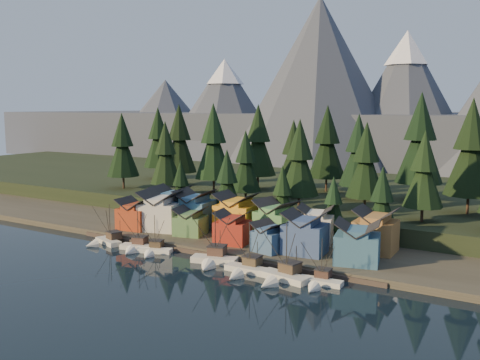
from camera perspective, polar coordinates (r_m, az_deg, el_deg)
The scene contains 45 objects.
ground at distance 111.04m, azimuth -7.41°, elevation -10.00°, with size 500.00×500.00×0.00m, color black.
shore_strip at distance 143.01m, azimuth 2.70°, elevation -5.56°, with size 400.00×50.00×1.50m, color #373328.
hillside at distance 187.15m, azimuth 10.07°, elevation -1.77°, with size 420.00×100.00×6.00m, color black.
dock at distance 123.61m, azimuth -2.58°, elevation -7.84°, with size 80.00×4.00×1.00m, color #4E4138.
mountain_ridge at distance 304.19m, azimuth 17.98°, elevation 6.00°, with size 560.00×190.00×90.00m.
boat_0 at distance 136.99m, azimuth -14.24°, elevation -5.78°, with size 9.14×9.70×11.03m.
boat_1 at distance 129.97m, azimuth -11.10°, elevation -6.42°, with size 8.81×9.38×10.89m.
boat_2 at distance 126.49m, azimuth -9.29°, elevation -6.93°, with size 8.85×9.26×9.82m.
boat_3 at distance 116.79m, azimuth -2.93°, elevation -7.75°, with size 10.88×11.49×12.81m.
boat_4 at distance 110.36m, azimuth 0.54°, elevation -8.87°, with size 10.11×11.00×11.48m.
boat_5 at distance 105.73m, azimuth 4.38°, elevation -9.50°, with size 10.84×11.47×12.52m.
boat_6 at distance 104.41m, azimuth 8.40°, elevation -10.12°, with size 8.96×9.68×9.91m.
house_front_0 at distance 145.23m, azimuth -11.11°, elevation -3.46°, with size 8.94×8.55×8.16m.
house_front_1 at distance 142.87m, azimuth -8.44°, elevation -3.11°, with size 12.12×11.83×10.39m.
house_front_2 at distance 136.42m, azimuth -5.31°, elevation -4.33°, with size 8.56×8.60×7.04m.
house_front_3 at distance 127.37m, azimuth -0.81°, elevation -5.00°, with size 8.77×8.48×7.75m.
house_front_4 at distance 121.12m, azimuth 3.20°, elevation -5.96°, with size 7.83×8.23×6.69m.
house_front_5 at distance 119.62m, azimuth 6.95°, elevation -5.48°, with size 9.71×8.98×9.41m.
house_front_6 at distance 114.12m, azimuth 12.40°, elevation -6.39°, with size 10.65×10.28×8.94m.
house_back_0 at distance 150.80m, azimuth -7.39°, elevation -2.53°, with size 10.83×10.52×10.29m.
house_back_1 at distance 144.01m, azimuth -4.88°, elevation -3.00°, with size 10.20×10.30×10.21m.
house_back_2 at distance 138.00m, azimuth -0.38°, elevation -3.42°, with size 10.36×9.62×10.36m.
house_back_3 at distance 132.93m, azimuth 3.87°, elevation -4.07°, with size 10.69×9.87×9.49m.
house_back_4 at distance 129.61m, azimuth 8.06°, elevation -4.58°, with size 9.88×9.65×8.89m.
house_back_5 at distance 123.67m, azimuth 14.28°, elevation -5.10°, with size 9.15×9.26×9.93m.
tree_hill_0 at distance 186.31m, azimuth -12.42°, elevation 3.43°, with size 11.10×11.10×25.87m.
tree_hill_1 at distance 190.46m, azimuth -6.48°, elevation 4.16°, with size 12.40×12.40×28.88m.
tree_hill_2 at distance 168.88m, azimuth -7.94°, elevation 2.65°, with size 10.07×10.07×23.46m.
tree_hill_3 at distance 172.26m, azimuth -2.84°, elevation 3.86°, with size 12.50×12.50×29.12m.
tree_hill_4 at distance 180.80m, azimuth 1.94°, elevation 3.99°, with size 12.36×12.36×28.80m.
tree_hill_5 at distance 154.60m, azimuth 0.61°, elevation 1.80°, with size 9.12×9.12×21.24m.
tree_hill_6 at distance 163.86m, azimuth 5.71°, elevation 2.64°, with size 10.31×10.31×24.02m.
tree_hill_7 at distance 144.27m, azimuth 6.37°, elevation 2.09°, with size 10.62×10.62×24.75m.
tree_hill_8 at distance 163.45m, azimuth 12.49°, elevation 2.84°, with size 11.12×11.12×25.90m.
tree_hill_9 at distance 144.97m, azimuth 13.28°, elevation 1.79°, with size 10.31×10.31×24.02m.
tree_hill_10 at distance 166.54m, azimuth 18.65°, elevation 3.92°, with size 13.86×13.86×32.30m.
tree_hill_11 at distance 136.11m, azimuth 19.02°, elevation 0.82°, with size 9.63×9.63×22.43m.
tree_hill_12 at distance 150.01m, azimuth 23.41°, elevation 2.87°, with size 13.00×13.00×30.28m.
tree_hill_15 at distance 177.56m, azimuth 9.27°, elevation 3.77°, with size 12.22×12.22×28.46m.
tree_hill_16 at distance 209.56m, azimuth -8.70°, elevation 4.27°, with size 11.89×11.89×27.70m.
tree_shore_0 at distance 156.18m, azimuth -6.33°, elevation -0.67°, with size 7.38×7.38×17.19m.
tree_shore_1 at distance 146.74m, azimuth -1.38°, elevation -0.37°, with size 8.98×8.98×20.93m.
tree_shore_2 at distance 138.69m, azimuth 4.54°, elevation -1.67°, with size 7.49×7.49×17.44m.
tree_shore_3 at distance 133.25m, azimuth 9.92°, elevation -2.60°, with size 6.69×6.69×15.59m.
tree_shore_4 at distance 129.15m, azimuth 14.90°, elevation -2.30°, with size 8.04×8.04×18.74m.
Camera 1 is at (66.54, -82.16, 33.93)m, focal length 40.00 mm.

